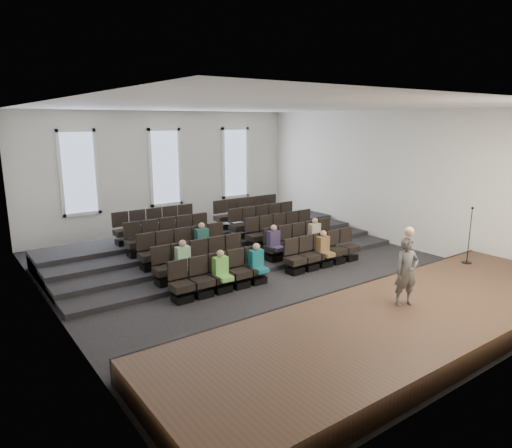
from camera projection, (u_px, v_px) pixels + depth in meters
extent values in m
plane|color=black|center=(264.00, 273.00, 14.14)|extent=(14.00, 14.00, 0.00)
cube|color=white|center=(265.00, 106.00, 13.03)|extent=(12.00, 14.00, 0.02)
cube|color=silver|center=(165.00, 172.00, 19.15)|extent=(12.00, 0.04, 5.00)
cube|color=silver|center=(503.00, 243.00, 8.03)|extent=(12.00, 0.04, 5.00)
cube|color=silver|center=(49.00, 217.00, 10.16)|extent=(0.04, 14.00, 5.00)
cube|color=silver|center=(394.00, 178.00, 17.02)|extent=(0.04, 14.00, 5.00)
cube|color=#452A1D|center=(403.00, 323.00, 10.05)|extent=(11.80, 3.60, 0.50)
cube|color=black|center=(344.00, 298.00, 11.45)|extent=(11.80, 0.06, 0.52)
cube|color=black|center=(225.00, 253.00, 15.96)|extent=(11.80, 4.80, 0.15)
cube|color=black|center=(217.00, 248.00, 16.36)|extent=(11.80, 3.75, 0.30)
cube|color=black|center=(210.00, 243.00, 16.76)|extent=(11.80, 2.70, 0.45)
cube|color=black|center=(203.00, 238.00, 17.16)|extent=(11.80, 1.65, 0.60)
cube|color=black|center=(182.00, 298.00, 11.86)|extent=(0.47, 0.43, 0.20)
cube|color=black|center=(182.00, 287.00, 11.80)|extent=(0.55, 0.50, 0.19)
cube|color=black|center=(178.00, 269.00, 11.87)|extent=(0.55, 0.08, 0.50)
cube|color=black|center=(202.00, 293.00, 12.21)|extent=(0.47, 0.43, 0.20)
cube|color=black|center=(202.00, 282.00, 12.14)|extent=(0.55, 0.50, 0.19)
cube|color=black|center=(198.00, 265.00, 12.21)|extent=(0.55, 0.08, 0.50)
cube|color=black|center=(222.00, 288.00, 12.55)|extent=(0.47, 0.43, 0.20)
cube|color=black|center=(221.00, 278.00, 12.48)|extent=(0.55, 0.50, 0.19)
cube|color=black|center=(217.00, 261.00, 12.55)|extent=(0.55, 0.08, 0.50)
cube|color=black|center=(240.00, 284.00, 12.89)|extent=(0.47, 0.43, 0.20)
cube|color=black|center=(240.00, 273.00, 12.82)|extent=(0.55, 0.50, 0.19)
cube|color=black|center=(235.00, 258.00, 12.90)|extent=(0.55, 0.08, 0.50)
cube|color=black|center=(257.00, 280.00, 13.23)|extent=(0.47, 0.43, 0.20)
cube|color=black|center=(257.00, 269.00, 13.16)|extent=(0.55, 0.50, 0.19)
cube|color=black|center=(253.00, 254.00, 13.24)|extent=(0.55, 0.08, 0.50)
cube|color=black|center=(295.00, 270.00, 14.06)|extent=(0.47, 0.43, 0.20)
cube|color=black|center=(295.00, 261.00, 13.99)|extent=(0.55, 0.50, 0.19)
cube|color=black|center=(291.00, 246.00, 14.06)|extent=(0.55, 0.08, 0.50)
cube|color=black|center=(309.00, 267.00, 14.40)|extent=(0.47, 0.43, 0.20)
cube|color=black|center=(310.00, 257.00, 14.33)|extent=(0.55, 0.50, 0.19)
cube|color=black|center=(305.00, 243.00, 14.41)|extent=(0.55, 0.08, 0.50)
cube|color=black|center=(323.00, 263.00, 14.74)|extent=(0.47, 0.43, 0.20)
cube|color=black|center=(323.00, 254.00, 14.67)|extent=(0.55, 0.50, 0.19)
cube|color=black|center=(319.00, 240.00, 14.75)|extent=(0.55, 0.08, 0.50)
cube|color=black|center=(336.00, 260.00, 15.08)|extent=(0.47, 0.43, 0.20)
cube|color=black|center=(337.00, 251.00, 15.01)|extent=(0.55, 0.50, 0.19)
cube|color=black|center=(333.00, 238.00, 15.09)|extent=(0.55, 0.08, 0.50)
cube|color=black|center=(349.00, 257.00, 15.42)|extent=(0.47, 0.43, 0.20)
cube|color=black|center=(349.00, 248.00, 15.36)|extent=(0.55, 0.50, 0.19)
cube|color=black|center=(345.00, 235.00, 15.43)|extent=(0.55, 0.08, 0.50)
cube|color=black|center=(165.00, 281.00, 12.66)|extent=(0.47, 0.43, 0.20)
cube|color=black|center=(164.00, 271.00, 12.59)|extent=(0.55, 0.50, 0.19)
cube|color=black|center=(160.00, 255.00, 12.67)|extent=(0.55, 0.08, 0.50)
cube|color=black|center=(184.00, 277.00, 13.00)|extent=(0.47, 0.43, 0.20)
cube|color=black|center=(184.00, 267.00, 12.94)|extent=(0.55, 0.50, 0.19)
cube|color=black|center=(180.00, 251.00, 13.01)|extent=(0.55, 0.08, 0.50)
cube|color=black|center=(203.00, 273.00, 13.35)|extent=(0.47, 0.43, 0.20)
cube|color=black|center=(202.00, 263.00, 13.28)|extent=(0.55, 0.50, 0.19)
cube|color=black|center=(199.00, 248.00, 13.35)|extent=(0.55, 0.08, 0.50)
cube|color=black|center=(220.00, 269.00, 13.69)|extent=(0.47, 0.43, 0.20)
cube|color=black|center=(220.00, 259.00, 13.62)|extent=(0.55, 0.50, 0.19)
cube|color=black|center=(216.00, 245.00, 13.69)|extent=(0.55, 0.08, 0.50)
cube|color=black|center=(237.00, 266.00, 14.03)|extent=(0.47, 0.43, 0.20)
cube|color=black|center=(237.00, 256.00, 13.96)|extent=(0.55, 0.50, 0.19)
cube|color=black|center=(233.00, 242.00, 14.04)|extent=(0.55, 0.08, 0.50)
cube|color=black|center=(274.00, 257.00, 14.85)|extent=(0.47, 0.43, 0.20)
cube|color=black|center=(274.00, 248.00, 14.79)|extent=(0.55, 0.50, 0.19)
cube|color=black|center=(270.00, 235.00, 14.86)|extent=(0.55, 0.08, 0.50)
cube|color=black|center=(288.00, 254.00, 15.20)|extent=(0.47, 0.43, 0.20)
cube|color=black|center=(288.00, 245.00, 15.13)|extent=(0.55, 0.50, 0.19)
cube|color=black|center=(285.00, 232.00, 15.20)|extent=(0.55, 0.08, 0.50)
cube|color=black|center=(302.00, 251.00, 15.54)|extent=(0.47, 0.43, 0.20)
cube|color=black|center=(302.00, 243.00, 15.47)|extent=(0.55, 0.50, 0.19)
cube|color=black|center=(298.00, 230.00, 15.55)|extent=(0.55, 0.08, 0.50)
cube|color=black|center=(315.00, 249.00, 15.88)|extent=(0.47, 0.43, 0.20)
cube|color=black|center=(315.00, 240.00, 15.81)|extent=(0.55, 0.50, 0.19)
cube|color=black|center=(311.00, 227.00, 15.89)|extent=(0.55, 0.08, 0.50)
cube|color=black|center=(327.00, 246.00, 16.22)|extent=(0.47, 0.43, 0.20)
cube|color=black|center=(327.00, 238.00, 16.15)|extent=(0.55, 0.50, 0.19)
cube|color=black|center=(324.00, 225.00, 16.23)|extent=(0.55, 0.08, 0.50)
cube|color=black|center=(149.00, 266.00, 13.46)|extent=(0.47, 0.42, 0.20)
cube|color=black|center=(149.00, 256.00, 13.39)|extent=(0.55, 0.50, 0.19)
cube|color=black|center=(145.00, 241.00, 13.47)|extent=(0.55, 0.08, 0.50)
cube|color=black|center=(168.00, 263.00, 13.80)|extent=(0.47, 0.42, 0.20)
cube|color=black|center=(168.00, 253.00, 13.73)|extent=(0.55, 0.50, 0.19)
cube|color=black|center=(164.00, 238.00, 13.81)|extent=(0.55, 0.08, 0.50)
cube|color=black|center=(186.00, 259.00, 14.14)|extent=(0.47, 0.42, 0.20)
cube|color=black|center=(186.00, 250.00, 14.07)|extent=(0.55, 0.50, 0.19)
cube|color=black|center=(182.00, 236.00, 14.15)|extent=(0.55, 0.08, 0.50)
cube|color=black|center=(203.00, 256.00, 14.49)|extent=(0.47, 0.42, 0.20)
cube|color=black|center=(203.00, 247.00, 14.42)|extent=(0.55, 0.50, 0.19)
cube|color=black|center=(199.00, 233.00, 14.49)|extent=(0.55, 0.08, 0.50)
cube|color=black|center=(219.00, 253.00, 14.83)|extent=(0.47, 0.42, 0.20)
cube|color=black|center=(219.00, 244.00, 14.76)|extent=(0.55, 0.50, 0.19)
cube|color=black|center=(215.00, 230.00, 14.83)|extent=(0.55, 0.08, 0.50)
cube|color=black|center=(255.00, 246.00, 15.65)|extent=(0.47, 0.42, 0.20)
cube|color=black|center=(255.00, 237.00, 15.58)|extent=(0.55, 0.50, 0.19)
cube|color=black|center=(252.00, 225.00, 15.66)|extent=(0.55, 0.08, 0.50)
cube|color=black|center=(269.00, 243.00, 15.99)|extent=(0.47, 0.42, 0.20)
cube|color=black|center=(269.00, 235.00, 15.93)|extent=(0.55, 0.50, 0.19)
cube|color=black|center=(266.00, 222.00, 16.00)|extent=(0.55, 0.08, 0.50)
cube|color=black|center=(282.00, 241.00, 16.34)|extent=(0.47, 0.42, 0.20)
cube|color=black|center=(283.00, 232.00, 16.27)|extent=(0.55, 0.50, 0.19)
cube|color=black|center=(279.00, 220.00, 16.34)|extent=(0.55, 0.08, 0.50)
cube|color=black|center=(295.00, 238.00, 16.68)|extent=(0.47, 0.42, 0.20)
cube|color=black|center=(295.00, 230.00, 16.61)|extent=(0.55, 0.50, 0.19)
cube|color=black|center=(292.00, 218.00, 16.68)|extent=(0.55, 0.08, 0.50)
cube|color=black|center=(307.00, 236.00, 17.02)|extent=(0.47, 0.42, 0.20)
cube|color=black|center=(308.00, 228.00, 16.95)|extent=(0.55, 0.50, 0.19)
cube|color=black|center=(304.00, 216.00, 17.03)|extent=(0.55, 0.08, 0.50)
cube|color=black|center=(136.00, 253.00, 14.26)|extent=(0.47, 0.42, 0.20)
cube|color=black|center=(135.00, 244.00, 14.19)|extent=(0.55, 0.50, 0.19)
cube|color=black|center=(132.00, 230.00, 14.27)|extent=(0.55, 0.08, 0.50)
cube|color=black|center=(154.00, 250.00, 14.60)|extent=(0.47, 0.42, 0.20)
cube|color=black|center=(153.00, 241.00, 14.53)|extent=(0.55, 0.50, 0.19)
cube|color=black|center=(150.00, 227.00, 14.61)|extent=(0.55, 0.08, 0.50)
cube|color=black|center=(171.00, 247.00, 14.94)|extent=(0.47, 0.42, 0.20)
cube|color=black|center=(171.00, 238.00, 14.87)|extent=(0.55, 0.50, 0.19)
cube|color=black|center=(167.00, 225.00, 14.95)|extent=(0.55, 0.08, 0.50)
cube|color=black|center=(187.00, 244.00, 15.28)|extent=(0.47, 0.42, 0.20)
cube|color=black|center=(187.00, 236.00, 15.21)|extent=(0.55, 0.50, 0.19)
cube|color=black|center=(184.00, 222.00, 15.29)|extent=(0.55, 0.08, 0.50)
cube|color=black|center=(203.00, 242.00, 15.63)|extent=(0.47, 0.42, 0.20)
cube|color=black|center=(203.00, 233.00, 15.56)|extent=(0.55, 0.50, 0.19)
cube|color=black|center=(200.00, 220.00, 15.63)|extent=(0.55, 0.08, 0.50)
cube|color=black|center=(238.00, 236.00, 16.45)|extent=(0.47, 0.42, 0.20)
cube|color=black|center=(238.00, 227.00, 16.38)|extent=(0.55, 0.50, 0.19)
cube|color=black|center=(235.00, 215.00, 16.46)|extent=(0.55, 0.08, 0.50)
cube|color=black|center=(252.00, 233.00, 16.79)|extent=(0.47, 0.42, 0.20)
cube|color=black|center=(252.00, 225.00, 16.72)|extent=(0.55, 0.50, 0.19)
cube|color=black|center=(249.00, 213.00, 16.80)|extent=(0.55, 0.08, 0.50)
cube|color=black|center=(265.00, 231.00, 17.13)|extent=(0.47, 0.42, 0.20)
cube|color=black|center=(265.00, 223.00, 17.07)|extent=(0.55, 0.50, 0.19)
cube|color=black|center=(262.00, 211.00, 17.14)|extent=(0.55, 0.08, 0.50)
cube|color=black|center=(277.00, 229.00, 17.48)|extent=(0.47, 0.42, 0.20)
cube|color=black|center=(278.00, 221.00, 17.41)|extent=(0.55, 0.50, 0.19)
cube|color=black|center=(274.00, 210.00, 17.48)|extent=(0.55, 0.08, 0.50)
cube|color=black|center=(289.00, 227.00, 17.82)|extent=(0.47, 0.42, 0.20)
cube|color=black|center=(290.00, 219.00, 17.75)|extent=(0.55, 0.50, 0.19)
cube|color=black|center=(286.00, 208.00, 17.82)|extent=(0.55, 0.08, 0.50)
cube|color=black|center=(124.00, 242.00, 15.06)|extent=(0.47, 0.42, 0.20)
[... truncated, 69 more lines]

